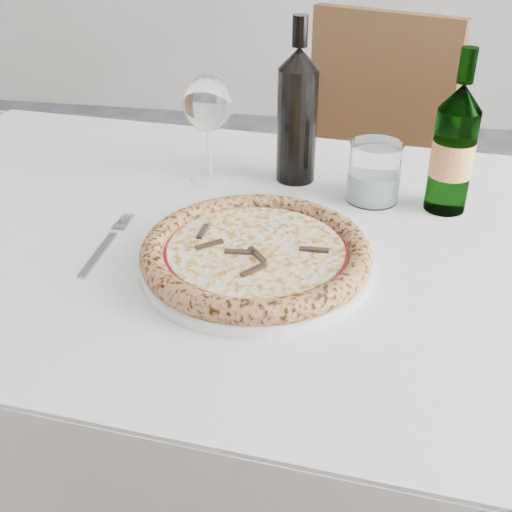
{
  "coord_description": "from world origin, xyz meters",
  "views": [
    {
      "loc": [
        0.2,
        -0.58,
        1.23
      ],
      "look_at": [
        0.07,
        0.16,
        0.78
      ],
      "focal_mm": 45.0,
      "sensor_mm": 36.0,
      "label": 1
    }
  ],
  "objects_px": {
    "wine_glass": "(208,106)",
    "tumbler": "(374,176)",
    "plate": "(256,263)",
    "dining_table": "(267,283)",
    "beer_bottle": "(454,149)",
    "wine_bottle": "(297,114)",
    "chair_far": "(360,173)",
    "pizza": "(256,252)"
  },
  "relations": [
    {
      "from": "dining_table",
      "to": "wine_glass",
      "type": "xyz_separation_m",
      "value": [
        -0.13,
        0.18,
        0.22
      ]
    },
    {
      "from": "pizza",
      "to": "tumbler",
      "type": "bearing_deg",
      "value": 58.7
    },
    {
      "from": "dining_table",
      "to": "wine_bottle",
      "type": "bearing_deg",
      "value": 85.88
    },
    {
      "from": "tumbler",
      "to": "beer_bottle",
      "type": "relative_size",
      "value": 0.38
    },
    {
      "from": "plate",
      "to": "pizza",
      "type": "distance_m",
      "value": 0.02
    },
    {
      "from": "chair_far",
      "to": "tumbler",
      "type": "distance_m",
      "value": 0.68
    },
    {
      "from": "dining_table",
      "to": "chair_far",
      "type": "height_order",
      "value": "chair_far"
    },
    {
      "from": "tumbler",
      "to": "chair_far",
      "type": "bearing_deg",
      "value": 92.32
    },
    {
      "from": "wine_glass",
      "to": "tumbler",
      "type": "distance_m",
      "value": 0.3
    },
    {
      "from": "chair_far",
      "to": "wine_bottle",
      "type": "relative_size",
      "value": 3.33
    },
    {
      "from": "wine_bottle",
      "to": "chair_far",
      "type": "bearing_deg",
      "value": 78.89
    },
    {
      "from": "beer_bottle",
      "to": "dining_table",
      "type": "bearing_deg",
      "value": -153.08
    },
    {
      "from": "dining_table",
      "to": "chair_far",
      "type": "relative_size",
      "value": 1.6
    },
    {
      "from": "plate",
      "to": "wine_glass",
      "type": "height_order",
      "value": "wine_glass"
    },
    {
      "from": "wine_glass",
      "to": "wine_bottle",
      "type": "distance_m",
      "value": 0.15
    },
    {
      "from": "chair_far",
      "to": "wine_bottle",
      "type": "bearing_deg",
      "value": -101.11
    },
    {
      "from": "dining_table",
      "to": "pizza",
      "type": "relative_size",
      "value": 4.72
    },
    {
      "from": "chair_far",
      "to": "pizza",
      "type": "xyz_separation_m",
      "value": [
        -0.13,
        -0.87,
        0.25
      ]
    },
    {
      "from": "chair_far",
      "to": "pizza",
      "type": "height_order",
      "value": "chair_far"
    },
    {
      "from": "dining_table",
      "to": "plate",
      "type": "distance_m",
      "value": 0.14
    },
    {
      "from": "tumbler",
      "to": "wine_bottle",
      "type": "bearing_deg",
      "value": 156.49
    },
    {
      "from": "tumbler",
      "to": "beer_bottle",
      "type": "xyz_separation_m",
      "value": [
        0.12,
        -0.01,
        0.06
      ]
    },
    {
      "from": "pizza",
      "to": "wine_bottle",
      "type": "relative_size",
      "value": 1.13
    },
    {
      "from": "wine_glass",
      "to": "beer_bottle",
      "type": "distance_m",
      "value": 0.41
    },
    {
      "from": "chair_far",
      "to": "wine_glass",
      "type": "bearing_deg",
      "value": -113.86
    },
    {
      "from": "plate",
      "to": "wine_bottle",
      "type": "bearing_deg",
      "value": 87.21
    },
    {
      "from": "chair_far",
      "to": "wine_glass",
      "type": "distance_m",
      "value": 0.74
    },
    {
      "from": "dining_table",
      "to": "beer_bottle",
      "type": "bearing_deg",
      "value": 26.92
    },
    {
      "from": "tumbler",
      "to": "wine_bottle",
      "type": "relative_size",
      "value": 0.35
    },
    {
      "from": "pizza",
      "to": "beer_bottle",
      "type": "relative_size",
      "value": 1.23
    },
    {
      "from": "plate",
      "to": "pizza",
      "type": "xyz_separation_m",
      "value": [
        -0.0,
        -0.0,
        0.02
      ]
    },
    {
      "from": "chair_far",
      "to": "wine_glass",
      "type": "xyz_separation_m",
      "value": [
        -0.26,
        -0.59,
        0.36
      ]
    },
    {
      "from": "tumbler",
      "to": "wine_glass",
      "type": "bearing_deg",
      "value": 172.9
    },
    {
      "from": "wine_glass",
      "to": "beer_bottle",
      "type": "relative_size",
      "value": 0.72
    },
    {
      "from": "pizza",
      "to": "wine_glass",
      "type": "bearing_deg",
      "value": 115.31
    },
    {
      "from": "wine_glass",
      "to": "pizza",
      "type": "bearing_deg",
      "value": -64.69
    },
    {
      "from": "plate",
      "to": "wine_bottle",
      "type": "xyz_separation_m",
      "value": [
        0.02,
        0.31,
        0.11
      ]
    },
    {
      "from": "pizza",
      "to": "tumbler",
      "type": "distance_m",
      "value": 0.29
    },
    {
      "from": "pizza",
      "to": "wine_bottle",
      "type": "xyz_separation_m",
      "value": [
        0.02,
        0.31,
        0.09
      ]
    },
    {
      "from": "plate",
      "to": "pizza",
      "type": "bearing_deg",
      "value": -120.0
    },
    {
      "from": "tumbler",
      "to": "dining_table",
      "type": "bearing_deg",
      "value": -135.44
    },
    {
      "from": "chair_far",
      "to": "pizza",
      "type": "bearing_deg",
      "value": -98.21
    }
  ]
}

